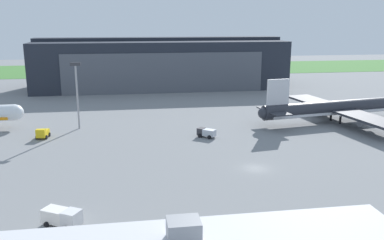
# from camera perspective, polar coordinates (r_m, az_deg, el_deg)

# --- Properties ---
(ground_plane) EXTENTS (440.00, 440.00, 0.00)m
(ground_plane) POSITION_cam_1_polar(r_m,az_deg,el_deg) (74.98, 8.70, -6.58)
(ground_plane) COLOR slate
(grass_field_strip) EXTENTS (440.00, 56.00, 0.08)m
(grass_field_strip) POSITION_cam_1_polar(r_m,az_deg,el_deg) (222.66, -3.21, 7.03)
(grass_field_strip) COLOR #417735
(grass_field_strip) RESTS_ON ground_plane
(maintenance_hangar) EXTENTS (93.48, 31.50, 18.97)m
(maintenance_hangar) POSITION_cam_1_polar(r_m,az_deg,el_deg) (163.17, -4.33, 7.76)
(maintenance_hangar) COLOR #232833
(maintenance_hangar) RESTS_ON ground_plane
(airliner_far_right) EXTENTS (47.36, 40.65, 11.83)m
(airliner_far_right) POSITION_cam_1_polar(r_m,az_deg,el_deg) (113.14, 19.84, 1.58)
(airliner_far_right) COLOR #282B33
(airliner_far_right) RESTS_ON ground_plane
(stair_truck) EXTENTS (2.78, 3.99, 2.29)m
(stair_truck) POSITION_cam_1_polar(r_m,az_deg,el_deg) (97.98, -19.82, -1.70)
(stair_truck) COLOR yellow
(stair_truck) RESTS_ON ground_plane
(baggage_tug) EXTENTS (5.46, 4.42, 2.24)m
(baggage_tug) POSITION_cam_1_polar(r_m,az_deg,el_deg) (56.95, -17.40, -12.50)
(baggage_tug) COLOR silver
(baggage_tug) RESTS_ON ground_plane
(ops_van) EXTENTS (4.28, 3.97, 2.00)m
(ops_van) POSITION_cam_1_polar(r_m,az_deg,el_deg) (92.80, 1.98, -1.71)
(ops_van) COLOR #2D2D33
(ops_van) RESTS_ON ground_plane
(apron_light_mast) EXTENTS (2.40, 0.50, 15.93)m
(apron_light_mast) POSITION_cam_1_polar(r_m,az_deg,el_deg) (102.28, -15.51, 4.05)
(apron_light_mast) COLOR #99999E
(apron_light_mast) RESTS_ON ground_plane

